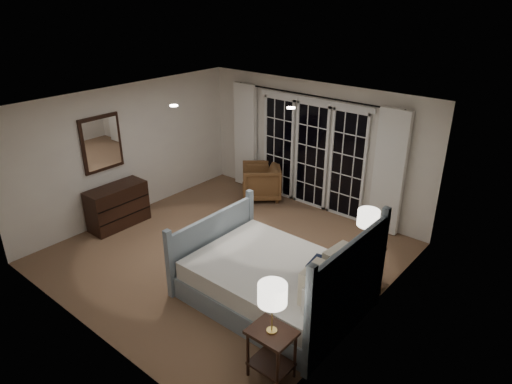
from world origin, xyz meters
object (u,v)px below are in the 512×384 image
Objects in this scene: nightstand_right at (363,261)px; dresser at (118,206)px; bed at (276,281)px; nightstand_left at (271,347)px; lamp_left at (272,295)px; lamp_right at (368,218)px; armchair at (261,181)px.

dresser is (-4.39, -1.20, -0.04)m from nightstand_right.
nightstand_left is (0.79, -1.12, 0.08)m from bed.
bed is at bearing 125.34° from lamp_left.
lamp_right is (0.00, 0.00, 0.70)m from nightstand_right.
nightstand_right is at bearing 15.26° from dresser.
nightstand_right is 4.55m from dresser.
dresser reaches higher than armchair.
nightstand_left is 2.35m from lamp_right.
nightstand_left is 1.00× the size of nightstand_right.
bed is 1.56m from lamp_right.
lamp_left is 2.24m from lamp_right.
lamp_right reaches higher than dresser.
nightstand_left is at bearing -88.79° from nightstand_right.
lamp_left is 0.56× the size of dresser.
armchair is at bearing 130.71° from nightstand_left.
nightstand_left is 1.09× the size of lamp_right.
lamp_left is (0.05, -2.24, 0.71)m from nightstand_right.
lamp_left reaches higher than nightstand_right.
nightstand_left is 4.88m from armchair.
dresser is at bearing -164.74° from nightstand_right.
bed is 3.89× the size of lamp_left.
nightstand_left and nightstand_right have the same top height.
lamp_right is (-0.05, 2.24, 0.70)m from nightstand_left.
lamp_left is at bearing -13.24° from dresser.
bed is at bearing -123.60° from nightstand_right.
lamp_left is at bearing -90.00° from nightstand_left.
dresser is at bearing -67.29° from armchair.
dresser is (-4.43, 1.04, -0.75)m from lamp_left.
lamp_left is (0.79, -1.12, 0.80)m from bed.
bed reaches higher than dresser.
lamp_right is at bearing 91.21° from lamp_left.
nightstand_right is at bearing 180.00° from lamp_right.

